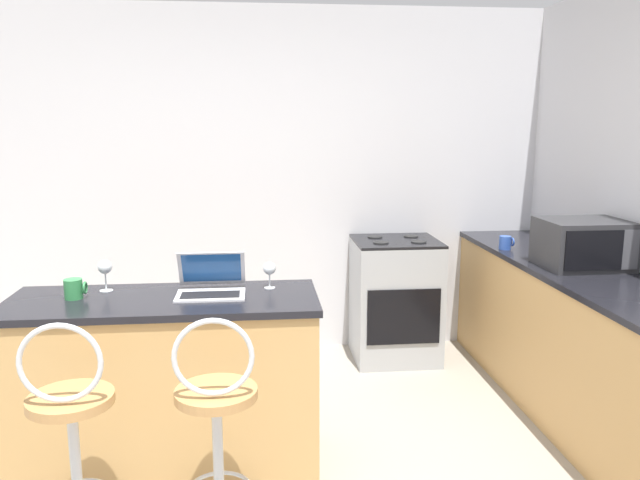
# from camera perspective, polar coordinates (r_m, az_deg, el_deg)

# --- Properties ---
(wall_back) EXTENTS (12.00, 0.06, 2.60)m
(wall_back) POSITION_cam_1_polar(r_m,az_deg,el_deg) (4.77, -6.57, 5.13)
(wall_back) COLOR silver
(wall_back) RESTS_ON ground_plane
(breakfast_bar) EXTENTS (1.52, 0.59, 0.91)m
(breakfast_bar) POSITION_cam_1_polar(r_m,az_deg,el_deg) (3.32, -13.81, -12.69)
(breakfast_bar) COLOR tan
(breakfast_bar) RESTS_ON ground_plane
(counter_right) EXTENTS (0.59, 2.83, 0.91)m
(counter_right) POSITION_cam_1_polar(r_m,az_deg,el_deg) (4.04, 22.82, -8.98)
(counter_right) COLOR tan
(counter_right) RESTS_ON ground_plane
(bar_stool_near) EXTENTS (0.40, 0.40, 1.02)m
(bar_stool_near) POSITION_cam_1_polar(r_m,az_deg,el_deg) (2.82, -21.64, -17.01)
(bar_stool_near) COLOR silver
(bar_stool_near) RESTS_ON ground_plane
(bar_stool_far) EXTENTS (0.40, 0.40, 1.02)m
(bar_stool_far) POSITION_cam_1_polar(r_m,az_deg,el_deg) (2.73, -9.37, -17.39)
(bar_stool_far) COLOR silver
(bar_stool_far) RESTS_ON ground_plane
(laptop) EXTENTS (0.34, 0.29, 0.21)m
(laptop) POSITION_cam_1_polar(r_m,az_deg,el_deg) (3.19, -9.93, -3.89)
(laptop) COLOR silver
(laptop) RESTS_ON breakfast_bar
(microwave) EXTENTS (0.48, 0.40, 0.28)m
(microwave) POSITION_cam_1_polar(r_m,az_deg,el_deg) (4.01, 22.92, -0.31)
(microwave) COLOR #2D2D30
(microwave) RESTS_ON counter_right
(stove_range) EXTENTS (0.62, 0.57, 0.92)m
(stove_range) POSITION_cam_1_polar(r_m,az_deg,el_deg) (4.71, 6.88, -5.42)
(stove_range) COLOR #9EA3A8
(stove_range) RESTS_ON ground_plane
(wine_glass_short) EXTENTS (0.07, 0.07, 0.16)m
(wine_glass_short) POSITION_cam_1_polar(r_m,az_deg,el_deg) (3.35, -19.07, -2.47)
(wine_glass_short) COLOR silver
(wine_glass_short) RESTS_ON breakfast_bar
(mug_blue) EXTENTS (0.10, 0.08, 0.09)m
(mug_blue) POSITION_cam_1_polar(r_m,az_deg,el_deg) (4.41, 16.61, -0.23)
(mug_blue) COLOR #2D51AD
(mug_blue) RESTS_ON counter_right
(mug_green) EXTENTS (0.11, 0.09, 0.10)m
(mug_green) POSITION_cam_1_polar(r_m,az_deg,el_deg) (3.28, -21.57, -4.18)
(mug_green) COLOR #338447
(mug_green) RESTS_ON breakfast_bar
(wine_glass_tall) EXTENTS (0.07, 0.07, 0.14)m
(wine_glass_tall) POSITION_cam_1_polar(r_m,az_deg,el_deg) (3.24, -4.65, -2.71)
(wine_glass_tall) COLOR silver
(wine_glass_tall) RESTS_ON breakfast_bar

